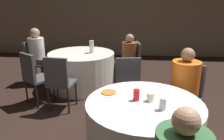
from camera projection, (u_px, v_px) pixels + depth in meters
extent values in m
cube|color=gray|center=(135.00, 12.00, 6.90)|extent=(16.00, 0.06, 2.80)
cylinder|color=white|center=(143.00, 133.00, 2.38)|extent=(1.23, 1.23, 0.73)
cylinder|color=white|center=(82.00, 70.00, 4.54)|extent=(1.34, 1.34, 0.73)
cube|color=#47474C|center=(130.00, 92.00, 3.24)|extent=(0.46, 0.46, 0.04)
cube|color=#47474C|center=(128.00, 72.00, 3.34)|extent=(0.38, 0.11, 0.46)
cylinder|color=black|center=(143.00, 111.00, 3.17)|extent=(0.03, 0.03, 0.43)
cylinder|color=black|center=(119.00, 112.00, 3.14)|extent=(0.03, 0.03, 0.43)
cylinder|color=black|center=(138.00, 101.00, 3.49)|extent=(0.03, 0.03, 0.43)
cylinder|color=black|center=(117.00, 102.00, 3.46)|extent=(0.03, 0.03, 0.43)
cube|color=#47474C|center=(183.00, 99.00, 3.00)|extent=(0.56, 0.56, 0.04)
cube|color=#47474C|center=(191.00, 79.00, 3.05)|extent=(0.33, 0.28, 0.46)
cylinder|color=black|center=(188.00, 123.00, 2.84)|extent=(0.03, 0.03, 0.43)
cylinder|color=black|center=(165.00, 115.00, 3.07)|extent=(0.03, 0.03, 0.43)
cylinder|color=black|center=(198.00, 114.00, 3.08)|extent=(0.03, 0.03, 0.43)
cylinder|color=black|center=(176.00, 106.00, 3.30)|extent=(0.03, 0.03, 0.43)
cube|color=#47474C|center=(129.00, 65.00, 4.60)|extent=(0.46, 0.46, 0.04)
cube|color=#47474C|center=(138.00, 53.00, 4.54)|extent=(0.12, 0.38, 0.46)
cylinder|color=black|center=(122.00, 78.00, 4.49)|extent=(0.03, 0.03, 0.43)
cylinder|color=black|center=(120.00, 73.00, 4.82)|extent=(0.03, 0.03, 0.43)
cylinder|color=black|center=(138.00, 78.00, 4.52)|extent=(0.03, 0.03, 0.43)
cylinder|color=black|center=(135.00, 73.00, 4.85)|extent=(0.03, 0.03, 0.43)
cube|color=#47474C|center=(38.00, 64.00, 4.70)|extent=(0.44, 0.44, 0.04)
cube|color=#47474C|center=(29.00, 52.00, 4.66)|extent=(0.09, 0.38, 0.46)
cylinder|color=black|center=(50.00, 72.00, 4.90)|extent=(0.03, 0.03, 0.43)
cylinder|color=black|center=(42.00, 77.00, 4.58)|extent=(0.03, 0.03, 0.43)
cylinder|color=black|center=(36.00, 71.00, 4.96)|extent=(0.03, 0.03, 0.43)
cylinder|color=black|center=(28.00, 76.00, 4.64)|extent=(0.03, 0.03, 0.43)
cube|color=#47474C|center=(39.00, 79.00, 3.80)|extent=(0.56, 0.56, 0.04)
cube|color=#47474C|center=(28.00, 67.00, 3.59)|extent=(0.34, 0.26, 0.46)
cylinder|color=black|center=(43.00, 86.00, 4.09)|extent=(0.03, 0.03, 0.43)
cylinder|color=black|center=(54.00, 91.00, 3.88)|extent=(0.03, 0.03, 0.43)
cylinder|color=black|center=(27.00, 92.00, 3.85)|extent=(0.03, 0.03, 0.43)
cylinder|color=black|center=(37.00, 97.00, 3.64)|extent=(0.03, 0.03, 0.43)
cube|color=#47474C|center=(62.00, 83.00, 3.59)|extent=(0.44, 0.44, 0.04)
cube|color=#47474C|center=(56.00, 72.00, 3.34)|extent=(0.38, 0.09, 0.46)
cylinder|color=black|center=(58.00, 91.00, 3.85)|extent=(0.03, 0.03, 0.43)
cylinder|color=black|center=(76.00, 93.00, 3.78)|extent=(0.03, 0.03, 0.43)
cylinder|color=black|center=(49.00, 100.00, 3.53)|extent=(0.03, 0.03, 0.43)
cylinder|color=black|center=(68.00, 101.00, 3.47)|extent=(0.03, 0.03, 0.43)
cylinder|color=#4C4238|center=(48.00, 74.00, 4.72)|extent=(0.24, 0.24, 0.47)
cube|color=#4C4238|center=(42.00, 61.00, 4.66)|extent=(0.35, 0.35, 0.12)
cylinder|color=white|center=(37.00, 51.00, 4.61)|extent=(0.33, 0.33, 0.54)
sphere|color=tan|center=(35.00, 33.00, 4.50)|extent=(0.20, 0.20, 0.20)
sphere|color=tan|center=(186.00, 121.00, 1.28)|extent=(0.17, 0.17, 0.17)
cylinder|color=#282828|center=(174.00, 119.00, 2.92)|extent=(0.24, 0.24, 0.47)
cube|color=#282828|center=(180.00, 97.00, 2.91)|extent=(0.48, 0.47, 0.12)
cylinder|color=orange|center=(185.00, 80.00, 2.92)|extent=(0.37, 0.37, 0.52)
sphere|color=#997056|center=(188.00, 55.00, 2.81)|extent=(0.18, 0.18, 0.18)
cylinder|color=#4C4238|center=(119.00, 75.00, 4.65)|extent=(0.24, 0.24, 0.47)
cube|color=#4C4238|center=(124.00, 62.00, 4.57)|extent=(0.37, 0.35, 0.12)
cylinder|color=brown|center=(129.00, 53.00, 4.52)|extent=(0.31, 0.31, 0.46)
sphere|color=tan|center=(130.00, 38.00, 4.43)|extent=(0.17, 0.17, 0.17)
cylinder|color=white|center=(109.00, 93.00, 2.48)|extent=(0.25, 0.25, 0.01)
cylinder|color=orange|center=(109.00, 92.00, 2.48)|extent=(0.17, 0.17, 0.01)
cylinder|color=silver|center=(163.00, 104.00, 2.09)|extent=(0.07, 0.07, 0.12)
cylinder|color=red|center=(136.00, 95.00, 2.29)|extent=(0.07, 0.07, 0.12)
cylinder|color=silver|center=(150.00, 97.00, 2.28)|extent=(0.08, 0.08, 0.09)
cylinder|color=white|center=(92.00, 47.00, 4.39)|extent=(0.09, 0.09, 0.25)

